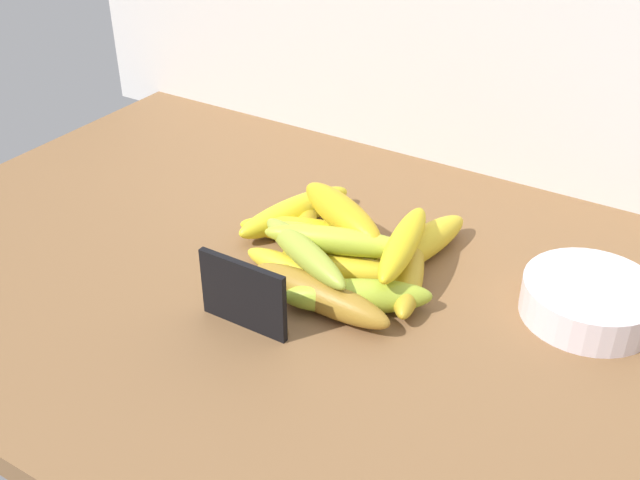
{
  "coord_description": "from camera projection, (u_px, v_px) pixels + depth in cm",
  "views": [
    {
      "loc": [
        44.3,
        -63.66,
        56.54
      ],
      "look_at": [
        3.56,
        2.04,
        8.0
      ],
      "focal_mm": 42.94,
      "sensor_mm": 36.0,
      "label": 1
    }
  ],
  "objects": [
    {
      "name": "banana_3",
      "position": [
        419.0,
        245.0,
        0.96
      ],
      "size": [
        7.86,
        18.43,
        4.16
      ],
      "primitive_type": "ellipsoid",
      "rotation": [
        0.0,
        0.0,
        1.36
      ],
      "color": "yellow",
      "rests_on": "counter_top"
    },
    {
      "name": "banana_4",
      "position": [
        320.0,
        295.0,
        0.87
      ],
      "size": [
        19.01,
        5.55,
        4.05
      ],
      "primitive_type": "ellipsoid",
      "rotation": [
        0.0,
        0.0,
        3.06
      ],
      "color": "olive",
      "rests_on": "counter_top"
    },
    {
      "name": "banana_13",
      "position": [
        403.0,
        244.0,
        0.9
      ],
      "size": [
        6.66,
        17.28,
        3.45
      ],
      "primitive_type": "ellipsoid",
      "rotation": [
        0.0,
        0.0,
        4.91
      ],
      "color": "yellow",
      "rests_on": "banana_8"
    },
    {
      "name": "fruit_bowl",
      "position": [
        590.0,
        300.0,
        0.86
      ],
      "size": [
        15.19,
        15.19,
        4.26
      ],
      "primitive_type": "cylinder",
      "color": "silver",
      "rests_on": "counter_top"
    },
    {
      "name": "banana_5",
      "position": [
        302.0,
        230.0,
        1.0
      ],
      "size": [
        16.83,
        9.2,
        3.41
      ],
      "primitive_type": "ellipsoid",
      "rotation": [
        0.0,
        0.0,
        3.51
      ],
      "color": "yellow",
      "rests_on": "counter_top"
    },
    {
      "name": "banana_2",
      "position": [
        344.0,
        270.0,
        0.92
      ],
      "size": [
        16.99,
        9.65,
        3.54
      ],
      "primitive_type": "ellipsoid",
      "rotation": [
        0.0,
        0.0,
        0.39
      ],
      "color": "yellow",
      "rests_on": "counter_top"
    },
    {
      "name": "banana_10",
      "position": [
        338.0,
        241.0,
        0.91
      ],
      "size": [
        18.37,
        8.83,
        3.29
      ],
      "primitive_type": "ellipsoid",
      "rotation": [
        0.0,
        0.0,
        0.32
      ],
      "color": "#ADBD33",
      "rests_on": "banana_2"
    },
    {
      "name": "banana_6",
      "position": [
        298.0,
        246.0,
        0.96
      ],
      "size": [
        10.65,
        19.73,
        3.27
      ],
      "primitive_type": "ellipsoid",
      "rotation": [
        0.0,
        0.0,
        5.1
      ],
      "color": "gold",
      "rests_on": "counter_top"
    },
    {
      "name": "banana_12",
      "position": [
        342.0,
        213.0,
        0.95
      ],
      "size": [
        16.51,
        11.45,
        4.25
      ],
      "primitive_type": "ellipsoid",
      "rotation": [
        0.0,
        0.0,
        2.65
      ],
      "color": "gold",
      "rests_on": "banana_9"
    },
    {
      "name": "banana_1",
      "position": [
        295.0,
        212.0,
        1.03
      ],
      "size": [
        9.44,
        18.8,
        4.02
      ],
      "primitive_type": "ellipsoid",
      "rotation": [
        0.0,
        0.0,
        4.4
      ],
      "color": "yellow",
      "rests_on": "counter_top"
    },
    {
      "name": "banana_7",
      "position": [
        357.0,
        297.0,
        0.87
      ],
      "size": [
        16.66,
        12.53,
        4.12
      ],
      "primitive_type": "ellipsoid",
      "rotation": [
        0.0,
        0.0,
        3.7
      ],
      "color": "#A5BE32",
      "rests_on": "counter_top"
    },
    {
      "name": "banana_11",
      "position": [
        304.0,
        252.0,
        0.89
      ],
      "size": [
        16.79,
        10.45,
        3.24
      ],
      "primitive_type": "ellipsoid",
      "rotation": [
        0.0,
        0.0,
        5.83
      ],
      "color": "#9DB039",
      "rests_on": "banana_0"
    },
    {
      "name": "counter_top",
      "position": [
        287.0,
        284.0,
        0.95
      ],
      "size": [
        110.0,
        76.0,
        3.0
      ],
      "primitive_type": "cube",
      "color": "brown",
      "rests_on": "ground"
    },
    {
      "name": "banana_9",
      "position": [
        331.0,
        243.0,
        0.96
      ],
      "size": [
        19.82,
        5.54,
        3.78
      ],
      "primitive_type": "ellipsoid",
      "rotation": [
        0.0,
        0.0,
        3.23
      ],
      "color": "gold",
      "rests_on": "counter_top"
    },
    {
      "name": "banana_0",
      "position": [
        298.0,
        272.0,
        0.92
      ],
      "size": [
        15.91,
        4.56,
        3.22
      ],
      "primitive_type": "ellipsoid",
      "rotation": [
        0.0,
        0.0,
        6.2
      ],
      "color": "yellow",
      "rests_on": "counter_top"
    },
    {
      "name": "banana_8",
      "position": [
        408.0,
        273.0,
        0.91
      ],
      "size": [
        10.27,
        17.88,
        3.78
      ],
      "primitive_type": "ellipsoid",
      "rotation": [
        0.0,
        0.0,
        5.1
      ],
      "color": "gold",
      "rests_on": "counter_top"
    },
    {
      "name": "chalkboard_sign",
      "position": [
        244.0,
        297.0,
        0.84
      ],
      "size": [
        11.0,
        1.8,
        8.4
      ],
      "color": "black",
      "rests_on": "counter_top"
    }
  ]
}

